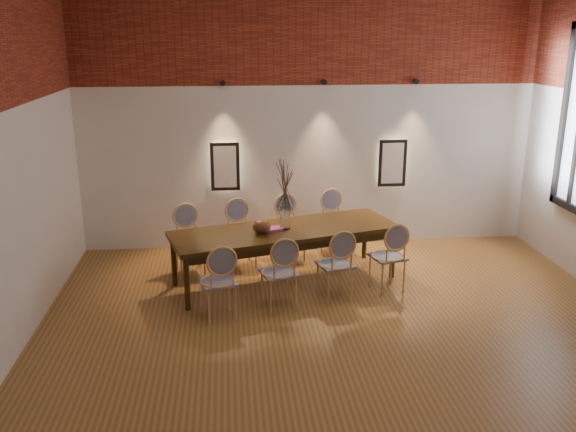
{
  "coord_description": "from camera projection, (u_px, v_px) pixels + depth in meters",
  "views": [
    {
      "loc": [
        -1.25,
        -5.7,
        3.27
      ],
      "look_at": [
        -0.52,
        1.58,
        1.05
      ],
      "focal_mm": 38.0,
      "sensor_mm": 36.0,
      "label": 1
    }
  ],
  "objects": [
    {
      "name": "chair_far_c",
      "position": [
        290.0,
        229.0,
        9.0
      ],
      "size": [
        0.54,
        0.54,
        0.94
      ],
      "primitive_type": null,
      "rotation": [
        0.0,
        0.0,
        3.41
      ],
      "color": "tan",
      "rests_on": "floor"
    },
    {
      "name": "floor",
      "position": [
        351.0,
        352.0,
        6.5
      ],
      "size": [
        7.0,
        7.0,
        0.02
      ],
      "primitive_type": "cube",
      "color": "olive",
      "rests_on": "ground"
    },
    {
      "name": "bowl",
      "position": [
        262.0,
        226.0,
        7.92
      ],
      "size": [
        0.24,
        0.24,
        0.18
      ],
      "primitive_type": "ellipsoid",
      "color": "#5D3019",
      "rests_on": "dining_table"
    },
    {
      "name": "spot_fixture_mid",
      "position": [
        324.0,
        82.0,
        9.03
      ],
      "size": [
        0.08,
        0.1,
        0.08
      ],
      "primitive_type": "cylinder",
      "rotation": [
        1.57,
        0.0,
        0.0
      ],
      "color": "black",
      "rests_on": "wall_back"
    },
    {
      "name": "spot_fixture_left",
      "position": [
        223.0,
        83.0,
        8.89
      ],
      "size": [
        0.08,
        0.1,
        0.08
      ],
      "primitive_type": "cylinder",
      "rotation": [
        1.57,
        0.0,
        0.0
      ],
      "color": "black",
      "rests_on": "wall_back"
    },
    {
      "name": "chair_near_c",
      "position": [
        335.0,
        264.0,
        7.64
      ],
      "size": [
        0.54,
        0.54,
        0.94
      ],
      "primitive_type": null,
      "rotation": [
        0.0,
        0.0,
        0.27
      ],
      "color": "tan",
      "rests_on": "floor"
    },
    {
      "name": "brick_band_front",
      "position": [
        567.0,
        37.0,
        2.24
      ],
      "size": [
        7.0,
        0.02,
        1.5
      ],
      "primitive_type": "cube",
      "color": "maroon",
      "rests_on": "ground"
    },
    {
      "name": "dining_table",
      "position": [
        285.0,
        255.0,
        8.22
      ],
      "size": [
        3.17,
        1.75,
        0.75
      ],
      "primitive_type": "cube",
      "rotation": [
        0.0,
        0.0,
        0.27
      ],
      "color": "#38230B",
      "rests_on": "floor"
    },
    {
      "name": "chair_near_d",
      "position": [
        388.0,
        257.0,
        7.9
      ],
      "size": [
        0.54,
        0.54,
        0.94
      ],
      "primitive_type": null,
      "rotation": [
        0.0,
        0.0,
        0.27
      ],
      "color": "tan",
      "rests_on": "floor"
    },
    {
      "name": "niche_left",
      "position": [
        225.0,
        166.0,
        9.28
      ],
      "size": [
        0.36,
        0.06,
        0.66
      ],
      "primitive_type": "cube",
      "color": "#FFEAC6",
      "rests_on": "wall_back"
    },
    {
      "name": "chair_near_a",
      "position": [
        218.0,
        282.0,
        7.11
      ],
      "size": [
        0.54,
        0.54,
        0.94
      ],
      "primitive_type": null,
      "rotation": [
        0.0,
        0.0,
        0.27
      ],
      "color": "tan",
      "rests_on": "floor"
    },
    {
      "name": "chair_far_b",
      "position": [
        241.0,
        235.0,
        8.74
      ],
      "size": [
        0.54,
        0.54,
        0.94
      ],
      "primitive_type": null,
      "rotation": [
        0.0,
        0.0,
        3.41
      ],
      "color": "tan",
      "rests_on": "floor"
    },
    {
      "name": "dried_branches",
      "position": [
        285.0,
        185.0,
        7.93
      ],
      "size": [
        0.5,
        0.5,
        0.7
      ],
      "primitive_type": null,
      "color": "#473726",
      "rests_on": "vase"
    },
    {
      "name": "spot_fixture_right",
      "position": [
        416.0,
        81.0,
        9.16
      ],
      "size": [
        0.08,
        0.1,
        0.08
      ],
      "primitive_type": "cylinder",
      "rotation": [
        1.57,
        0.0,
        0.0
      ],
      "color": "black",
      "rests_on": "wall_back"
    },
    {
      "name": "brick_band_back",
      "position": [
        311.0,
        33.0,
        8.86
      ],
      "size": [
        7.0,
        0.02,
        1.5
      ],
      "primitive_type": "cube",
      "color": "maroon",
      "rests_on": "ground"
    },
    {
      "name": "wall_back",
      "position": [
        309.0,
        118.0,
        9.29
      ],
      "size": [
        7.0,
        0.1,
        4.0
      ],
      "primitive_type": "cube",
      "color": "silver",
      "rests_on": "ground"
    },
    {
      "name": "book",
      "position": [
        272.0,
        229.0,
        8.05
      ],
      "size": [
        0.3,
        0.24,
        0.03
      ],
      "primitive_type": "cube",
      "rotation": [
        0.0,
        0.0,
        0.27
      ],
      "color": "#922E6E",
      "rests_on": "dining_table"
    },
    {
      "name": "chair_far_d",
      "position": [
        336.0,
        223.0,
        9.27
      ],
      "size": [
        0.54,
        0.54,
        0.94
      ],
      "primitive_type": null,
      "rotation": [
        0.0,
        0.0,
        3.41
      ],
      "color": "tan",
      "rests_on": "floor"
    },
    {
      "name": "chair_near_b",
      "position": [
        279.0,
        273.0,
        7.38
      ],
      "size": [
        0.54,
        0.54,
        0.94
      ],
      "primitive_type": null,
      "rotation": [
        0.0,
        0.0,
        0.27
      ],
      "color": "tan",
      "rests_on": "floor"
    },
    {
      "name": "wall_front",
      "position": [
        536.0,
        350.0,
        2.53
      ],
      "size": [
        7.0,
        0.1,
        4.0
      ],
      "primitive_type": "cube",
      "color": "silver",
      "rests_on": "ground"
    },
    {
      "name": "vase",
      "position": [
        285.0,
        218.0,
        8.06
      ],
      "size": [
        0.14,
        0.14,
        0.3
      ],
      "primitive_type": "cylinder",
      "color": "silver",
      "rests_on": "dining_table"
    },
    {
      "name": "chair_far_a",
      "position": [
        189.0,
        241.0,
        8.48
      ],
      "size": [
        0.54,
        0.54,
        0.94
      ],
      "primitive_type": null,
      "rotation": [
        0.0,
        0.0,
        3.41
      ],
      "color": "tan",
      "rests_on": "floor"
    },
    {
      "name": "niche_right",
      "position": [
        392.0,
        163.0,
        9.53
      ],
      "size": [
        0.36,
        0.06,
        0.66
      ],
      "primitive_type": "cube",
      "color": "#FFEAC6",
      "rests_on": "wall_back"
    }
  ]
}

